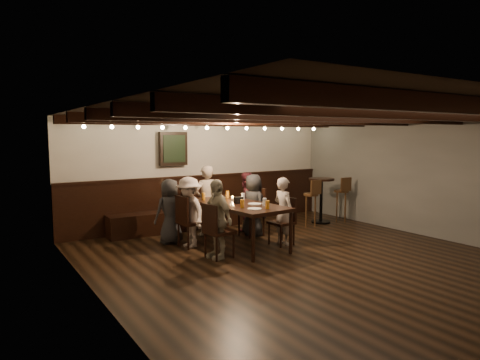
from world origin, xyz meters
TOP-DOWN VIEW (x-y plane):
  - room at (-0.29, 2.21)m, footprint 7.00×7.00m
  - dining_table at (-0.41, 1.45)m, footprint 1.11×2.19m
  - chair_left_near at (-1.17, 1.84)m, footprint 0.46×0.46m
  - chair_left_far at (-1.10, 0.95)m, footprint 0.45×0.45m
  - chair_right_near at (0.27, 1.95)m, footprint 0.47×0.47m
  - chair_right_far at (0.34, 1.06)m, footprint 0.43×0.43m
  - person_bench_left at (-1.38, 2.28)m, footprint 0.63×0.43m
  - person_bench_centre at (-0.49, 2.50)m, footprint 0.55×0.38m
  - person_bench_right at (0.42, 2.42)m, footprint 0.65×0.52m
  - person_left_near at (-1.20, 1.84)m, footprint 0.54×0.87m
  - person_left_far at (-1.13, 0.95)m, footprint 0.38×0.80m
  - person_right_near at (0.30, 1.96)m, footprint 0.44×0.64m
  - person_right_far at (0.37, 1.06)m, footprint 0.34×0.48m
  - pint_a at (-0.75, 2.13)m, footprint 0.07×0.07m
  - pint_b at (-0.21, 2.12)m, footprint 0.07×0.07m
  - pint_c at (-0.72, 1.53)m, footprint 0.07×0.07m
  - pint_d at (-0.13, 1.67)m, footprint 0.07×0.07m
  - pint_e at (-0.60, 0.99)m, footprint 0.07×0.07m
  - pint_f at (-0.17, 0.92)m, footprint 0.07×0.07m
  - pint_g at (-0.30, 0.66)m, footprint 0.07×0.07m
  - plate_near at (-0.51, 0.74)m, footprint 0.24×0.24m
  - plate_far at (-0.21, 1.16)m, footprint 0.24×0.24m
  - condiment_caddy at (-0.41, 1.40)m, footprint 0.15×0.10m
  - candle at (-0.32, 1.76)m, footprint 0.05×0.05m
  - high_top_table at (2.35, 2.15)m, footprint 0.59×0.59m
  - bar_stool_left at (1.85, 1.94)m, footprint 0.33×0.34m
  - bar_stool_right at (2.85, 1.99)m, footprint 0.33×0.35m

SIDE VIEW (x-z plane):
  - chair_right_far at x=0.34m, z-range -0.17..0.71m
  - chair_left_far at x=-1.10m, z-range -0.18..0.74m
  - chair_left_near at x=-1.17m, z-range -0.18..0.76m
  - chair_right_near at x=0.27m, z-range -0.19..0.78m
  - bar_stool_left at x=1.85m, z-range -0.14..0.92m
  - bar_stool_right at x=2.85m, z-range -0.14..0.92m
  - person_bench_left at x=-1.38m, z-range 0.00..1.23m
  - person_right_near at x=0.30m, z-range 0.00..1.26m
  - person_bench_right at x=0.42m, z-range 0.00..1.26m
  - person_right_far at x=0.37m, z-range 0.00..1.26m
  - person_left_near at x=-1.20m, z-range 0.00..1.29m
  - person_left_far at x=-1.13m, z-range 0.00..1.32m
  - high_top_table at x=2.35m, z-range 0.16..1.21m
  - person_bench_centre at x=-0.49m, z-range 0.00..1.43m
  - dining_table at x=-0.41m, z-range 0.33..1.13m
  - plate_near at x=-0.51m, z-range 0.80..0.81m
  - plate_far at x=-0.21m, z-range 0.80..0.81m
  - candle at x=-0.32m, z-range 0.80..0.85m
  - condiment_caddy at x=-0.41m, z-range 0.80..0.92m
  - pint_a at x=-0.75m, z-range 0.80..0.94m
  - pint_b at x=-0.21m, z-range 0.80..0.94m
  - pint_c at x=-0.72m, z-range 0.80..0.94m
  - pint_d at x=-0.13m, z-range 0.80..0.94m
  - pint_e at x=-0.60m, z-range 0.80..0.94m
  - pint_f at x=-0.17m, z-range 0.80..0.94m
  - pint_g at x=-0.30m, z-range 0.80..0.94m
  - room at x=-0.29m, z-range -2.43..4.57m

